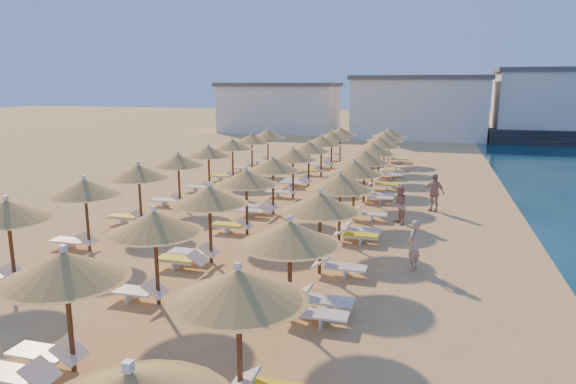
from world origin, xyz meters
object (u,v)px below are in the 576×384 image
(beachgoer_a, at_px, (414,245))
(beachgoer_c, at_px, (434,192))
(parasol_row_east, at_px, (354,169))
(parasol_row_west, at_px, (273,165))
(beachgoer_b, at_px, (400,205))

(beachgoer_a, bearing_deg, beachgoer_c, -164.90)
(parasol_row_east, distance_m, parasol_row_west, 3.99)
(parasol_row_west, xyz_separation_m, beachgoer_b, (6.15, -0.31, -1.53))
(beachgoer_a, relative_size, beachgoer_c, 0.93)
(parasol_row_west, xyz_separation_m, beachgoer_c, (7.64, 2.76, -1.48))
(beachgoer_a, bearing_deg, beachgoer_b, -152.52)
(beachgoer_a, bearing_deg, parasol_row_east, -134.85)
(beachgoer_c, bearing_deg, beachgoer_a, -64.83)
(parasol_row_east, height_order, parasol_row_west, same)
(beachgoer_b, bearing_deg, beachgoer_a, -18.63)
(parasol_row_east, height_order, beachgoer_c, parasol_row_east)
(parasol_row_west, bearing_deg, beachgoer_c, 19.84)
(parasol_row_east, xyz_separation_m, beachgoer_b, (2.16, -0.31, -1.53))
(beachgoer_b, relative_size, beachgoer_c, 0.94)
(beachgoer_b, height_order, beachgoer_c, beachgoer_c)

